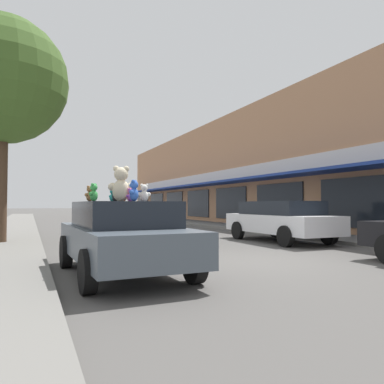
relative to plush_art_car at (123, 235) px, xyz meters
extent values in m
plane|color=#514F4C|center=(3.25, 0.36, -0.74)|extent=(260.00, 260.00, 0.00)
cube|color=tan|center=(17.07, 16.42, 2.86)|extent=(13.87, 40.24, 7.21)
cube|color=navy|center=(9.37, 16.42, 1.95)|extent=(1.53, 33.80, 0.12)
cube|color=silver|center=(10.09, 16.42, 2.50)|extent=(0.08, 32.19, 0.70)
cube|color=black|center=(10.10, 3.84, 0.66)|extent=(0.06, 3.82, 2.00)
cube|color=black|center=(10.10, 8.87, 0.66)|extent=(0.06, 3.82, 2.00)
cube|color=black|center=(10.10, 13.90, 0.66)|extent=(0.06, 3.82, 2.00)
cube|color=black|center=(10.10, 18.93, 0.66)|extent=(0.06, 3.82, 2.00)
cube|color=black|center=(10.10, 23.96, 0.66)|extent=(0.06, 3.82, 2.00)
cube|color=black|center=(10.10, 28.99, 0.66)|extent=(0.06, 3.82, 2.00)
cube|color=black|center=(10.10, 34.02, 0.66)|extent=(0.06, 3.82, 2.00)
cube|color=#4C5660|center=(0.00, 0.00, -0.12)|extent=(1.93, 4.21, 0.57)
cube|color=black|center=(0.00, 0.00, 0.40)|extent=(1.65, 2.33, 0.47)
cylinder|color=black|center=(-0.92, 1.25, -0.41)|extent=(0.22, 0.68, 0.67)
cylinder|color=black|center=(0.83, 1.32, -0.41)|extent=(0.22, 0.68, 0.67)
cylinder|color=black|center=(-0.83, -1.32, -0.41)|extent=(0.22, 0.68, 0.67)
cylinder|color=black|center=(0.92, -1.25, -0.41)|extent=(0.22, 0.68, 0.67)
ellipsoid|color=beige|center=(0.04, 0.40, 0.85)|extent=(0.41, 0.38, 0.45)
sphere|color=beige|center=(0.04, 0.40, 1.18)|extent=(0.35, 0.35, 0.28)
sphere|color=beige|center=(0.14, 0.37, 1.29)|extent=(0.15, 0.15, 0.12)
sphere|color=beige|center=(-0.05, 0.42, 1.29)|extent=(0.15, 0.15, 0.12)
sphere|color=white|center=(0.08, 0.51, 1.17)|extent=(0.13, 0.13, 0.11)
sphere|color=beige|center=(0.22, 0.37, 0.93)|extent=(0.20, 0.20, 0.16)
sphere|color=beige|center=(-0.12, 0.47, 0.93)|extent=(0.20, 0.20, 0.16)
ellipsoid|color=white|center=(0.54, 0.47, 0.75)|extent=(0.20, 0.18, 0.23)
sphere|color=white|center=(0.54, 0.47, 0.92)|extent=(0.17, 0.17, 0.15)
sphere|color=white|center=(0.60, 0.46, 0.98)|extent=(0.07, 0.07, 0.06)
sphere|color=white|center=(0.49, 0.48, 0.98)|extent=(0.07, 0.07, 0.06)
sphere|color=white|center=(0.55, 0.54, 0.91)|extent=(0.06, 0.06, 0.06)
sphere|color=white|center=(0.64, 0.47, 0.79)|extent=(0.10, 0.10, 0.09)
sphere|color=white|center=(0.45, 0.50, 0.79)|extent=(0.10, 0.10, 0.09)
ellipsoid|color=orange|center=(0.18, 0.80, 0.71)|extent=(0.16, 0.15, 0.17)
sphere|color=orange|center=(0.18, 0.80, 0.84)|extent=(0.14, 0.14, 0.10)
sphere|color=orange|center=(0.21, 0.78, 0.88)|extent=(0.06, 0.06, 0.04)
sphere|color=orange|center=(0.15, 0.81, 0.88)|extent=(0.06, 0.06, 0.04)
sphere|color=#FFBA41|center=(0.20, 0.84, 0.83)|extent=(0.05, 0.05, 0.04)
sphere|color=orange|center=(0.24, 0.78, 0.74)|extent=(0.08, 0.08, 0.06)
sphere|color=orange|center=(0.12, 0.83, 0.74)|extent=(0.08, 0.08, 0.06)
ellipsoid|color=blue|center=(-0.04, -0.93, 0.74)|extent=(0.21, 0.22, 0.22)
sphere|color=blue|center=(-0.04, -0.93, 0.90)|extent=(0.19, 0.19, 0.14)
sphere|color=blue|center=(-0.01, -0.89, 0.96)|extent=(0.08, 0.08, 0.06)
sphere|color=blue|center=(-0.06, -0.97, 0.96)|extent=(0.08, 0.08, 0.06)
sphere|color=#548DFF|center=(-0.09, -0.89, 0.90)|extent=(0.07, 0.07, 0.05)
sphere|color=blue|center=(0.00, -0.85, 0.78)|extent=(0.11, 0.11, 0.08)
sphere|color=blue|center=(-0.10, -0.99, 0.78)|extent=(0.11, 0.11, 0.08)
ellipsoid|color=purple|center=(0.09, -0.24, 0.71)|extent=(0.12, 0.10, 0.15)
sphere|color=purple|center=(0.09, -0.24, 0.82)|extent=(0.10, 0.10, 0.10)
sphere|color=purple|center=(0.12, -0.24, 0.86)|extent=(0.04, 0.04, 0.04)
sphere|color=purple|center=(0.05, -0.24, 0.86)|extent=(0.04, 0.04, 0.04)
sphere|color=#BA67ED|center=(0.09, -0.20, 0.81)|extent=(0.04, 0.04, 0.04)
sphere|color=purple|center=(0.15, -0.23, 0.73)|extent=(0.06, 0.06, 0.06)
sphere|color=purple|center=(0.03, -0.23, 0.73)|extent=(0.06, 0.06, 0.06)
ellipsoid|color=black|center=(0.02, 0.79, 0.72)|extent=(0.17, 0.18, 0.19)
sphere|color=black|center=(0.02, 0.79, 0.86)|extent=(0.16, 0.16, 0.12)
sphere|color=black|center=(0.04, 0.75, 0.91)|extent=(0.07, 0.07, 0.05)
sphere|color=black|center=(0.00, 0.82, 0.91)|extent=(0.07, 0.07, 0.05)
sphere|color=#3A3A3D|center=(0.06, 0.81, 0.85)|extent=(0.06, 0.06, 0.04)
sphere|color=black|center=(0.06, 0.73, 0.76)|extent=(0.09, 0.09, 0.07)
sphere|color=black|center=(-0.01, 0.86, 0.76)|extent=(0.09, 0.09, 0.07)
ellipsoid|color=teal|center=(-0.02, 0.92, 0.72)|extent=(0.17, 0.18, 0.18)
sphere|color=teal|center=(-0.02, 0.92, 0.85)|extent=(0.15, 0.15, 0.11)
sphere|color=teal|center=(0.00, 0.89, 0.89)|extent=(0.06, 0.06, 0.05)
sphere|color=teal|center=(-0.04, 0.95, 0.89)|extent=(0.06, 0.06, 0.05)
sphere|color=#47CDC6|center=(0.02, 0.95, 0.84)|extent=(0.06, 0.06, 0.04)
sphere|color=teal|center=(0.03, 0.87, 0.75)|extent=(0.09, 0.09, 0.06)
sphere|color=teal|center=(-0.05, 0.99, 0.75)|extent=(0.09, 0.09, 0.06)
ellipsoid|color=pink|center=(0.19, 0.26, 0.72)|extent=(0.16, 0.15, 0.17)
sphere|color=pink|center=(0.19, 0.26, 0.84)|extent=(0.14, 0.14, 0.11)
sphere|color=pink|center=(0.23, 0.25, 0.88)|extent=(0.06, 0.06, 0.05)
sphere|color=pink|center=(0.16, 0.28, 0.88)|extent=(0.06, 0.06, 0.05)
sphere|color=#FFA3DA|center=(0.21, 0.31, 0.84)|extent=(0.05, 0.05, 0.04)
sphere|color=pink|center=(0.26, 0.25, 0.75)|extent=(0.08, 0.08, 0.06)
sphere|color=pink|center=(0.13, 0.30, 0.75)|extent=(0.08, 0.08, 0.06)
ellipsoid|color=olive|center=(-0.62, 0.03, 0.72)|extent=(0.18, 0.18, 0.18)
sphere|color=olive|center=(-0.62, 0.03, 0.86)|extent=(0.16, 0.16, 0.12)
sphere|color=olive|center=(-0.58, 0.06, 0.90)|extent=(0.07, 0.07, 0.05)
sphere|color=olive|center=(-0.65, 0.01, 0.90)|extent=(0.07, 0.07, 0.05)
sphere|color=tan|center=(-0.65, 0.07, 0.85)|extent=(0.06, 0.06, 0.04)
sphere|color=olive|center=(-0.56, 0.08, 0.75)|extent=(0.09, 0.09, 0.07)
sphere|color=olive|center=(-0.68, 0.00, 0.75)|extent=(0.09, 0.09, 0.07)
ellipsoid|color=green|center=(-0.59, -0.28, 0.73)|extent=(0.20, 0.20, 0.20)
sphere|color=green|center=(-0.59, -0.28, 0.88)|extent=(0.18, 0.18, 0.13)
sphere|color=green|center=(-0.56, -0.25, 0.93)|extent=(0.07, 0.07, 0.05)
sphere|color=green|center=(-0.62, -0.32, 0.93)|extent=(0.07, 0.07, 0.05)
sphere|color=#5ADA6D|center=(-0.63, -0.25, 0.87)|extent=(0.07, 0.07, 0.05)
sphere|color=green|center=(-0.55, -0.21, 0.77)|extent=(0.10, 0.10, 0.07)
sphere|color=green|center=(-0.65, -0.34, 0.77)|extent=(0.10, 0.10, 0.07)
cube|color=silver|center=(6.52, 3.93, -0.10)|extent=(1.78, 4.67, 0.62)
cube|color=black|center=(6.52, 3.93, 0.45)|extent=(1.56, 3.06, 0.48)
cylinder|color=black|center=(5.65, 5.38, -0.41)|extent=(0.20, 0.67, 0.67)
cylinder|color=black|center=(7.39, 5.38, -0.41)|extent=(0.20, 0.67, 0.67)
cylinder|color=black|center=(5.65, 2.49, -0.41)|extent=(0.20, 0.67, 0.67)
cylinder|color=black|center=(7.39, 2.49, -0.41)|extent=(0.20, 0.67, 0.67)
cylinder|color=#473323|center=(-2.50, 6.47, 1.13)|extent=(0.40, 0.40, 3.49)
sphere|color=#3D5B23|center=(-2.50, 6.47, 4.63)|extent=(4.14, 4.14, 4.14)
camera|label=1|loc=(-1.62, -7.00, 0.58)|focal=35.00mm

